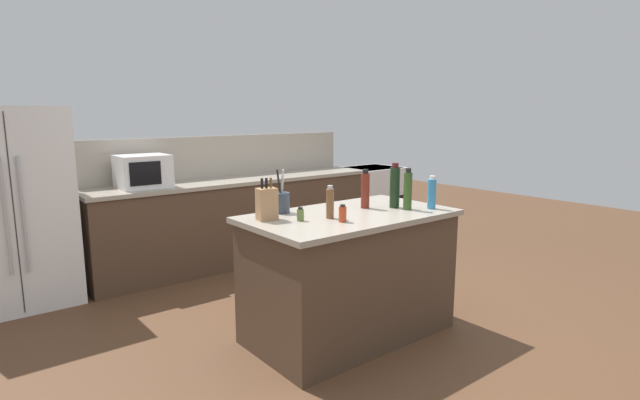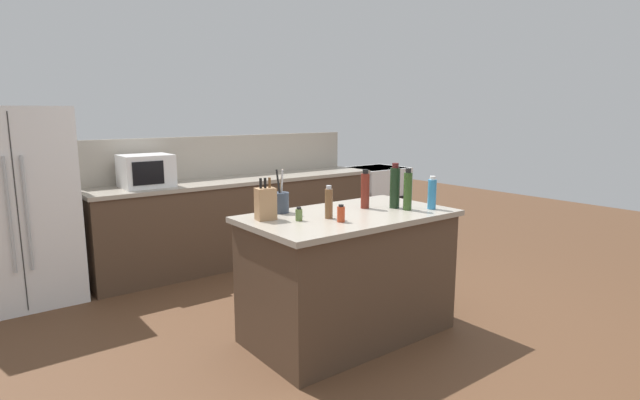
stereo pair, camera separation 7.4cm
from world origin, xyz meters
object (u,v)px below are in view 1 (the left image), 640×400
at_px(wine_bottle, 395,187).
at_px(olive_oil_bottle, 408,190).
at_px(microwave, 143,171).
at_px(utensil_crock, 281,202).
at_px(range_oven, 372,200).
at_px(vinegar_bottle, 365,190).
at_px(pepper_grinder, 330,203).
at_px(dish_soap_bottle, 432,193).
at_px(spice_jar_paprika, 343,214).
at_px(refrigerator, 8,209).
at_px(spice_jar_oregano, 300,214).
at_px(knife_block, 267,204).

distance_m(wine_bottle, olive_oil_bottle, 0.12).
bearing_deg(microwave, utensil_crock, -79.18).
distance_m(range_oven, wine_bottle, 3.05).
xyz_separation_m(microwave, vinegar_bottle, (0.97, -2.12, -0.02)).
xyz_separation_m(pepper_grinder, dish_soap_bottle, (0.83, -0.21, 0.01)).
xyz_separation_m(spice_jar_paprika, olive_oil_bottle, (0.66, 0.01, 0.09)).
xyz_separation_m(refrigerator, pepper_grinder, (1.66, -2.29, 0.19)).
height_order(range_oven, utensil_crock, utensil_crock).
bearing_deg(spice_jar_paprika, spice_jar_oregano, 135.19).
bearing_deg(spice_jar_oregano, wine_bottle, -4.77).
bearing_deg(refrigerator, wine_bottle, -44.97).
distance_m(knife_block, spice_jar_oregano, 0.24).
bearing_deg(utensil_crock, knife_block, -146.95).
bearing_deg(vinegar_bottle, olive_oil_bottle, -49.76).
bearing_deg(utensil_crock, dish_soap_bottle, -30.43).
bearing_deg(dish_soap_bottle, vinegar_bottle, 138.92).
distance_m(refrigerator, pepper_grinder, 2.84).
distance_m(knife_block, pepper_grinder, 0.44).
bearing_deg(vinegar_bottle, dish_soap_bottle, -41.08).
bearing_deg(utensil_crock, olive_oil_bottle, -31.19).
relative_size(spice_jar_oregano, vinegar_bottle, 0.32).
bearing_deg(range_oven, dish_soap_bottle, -125.81).
height_order(microwave, knife_block, microwave).
xyz_separation_m(refrigerator, knife_block, (1.29, -2.06, 0.19)).
bearing_deg(wine_bottle, vinegar_bottle, 146.13).
xyz_separation_m(range_oven, pepper_grinder, (-2.60, -2.24, 0.58)).
xyz_separation_m(range_oven, dish_soap_bottle, (-1.77, -2.45, 0.59)).
relative_size(range_oven, olive_oil_bottle, 2.91).
distance_m(microwave, wine_bottle, 2.53).
bearing_deg(microwave, spice_jar_oregano, -82.00).
height_order(knife_block, vinegar_bottle, vinegar_bottle).
distance_m(refrigerator, range_oven, 4.28).
bearing_deg(pepper_grinder, refrigerator, 125.97).
relative_size(knife_block, spice_jar_oregano, 3.04).
bearing_deg(wine_bottle, range_oven, 48.89).
bearing_deg(olive_oil_bottle, dish_soap_bottle, -26.67).
distance_m(microwave, vinegar_bottle, 2.33).
xyz_separation_m(range_oven, knife_block, (-2.97, -2.01, 0.59)).
height_order(range_oven, microwave, microwave).
relative_size(knife_block, vinegar_bottle, 0.97).
distance_m(microwave, utensil_crock, 1.91).
bearing_deg(utensil_crock, pepper_grinder, -66.62).
xyz_separation_m(refrigerator, range_oven, (4.26, -0.05, -0.39)).
distance_m(knife_block, utensil_crock, 0.26).
xyz_separation_m(utensil_crock, olive_oil_bottle, (0.82, -0.49, 0.07)).
relative_size(knife_block, olive_oil_bottle, 0.92).
height_order(wine_bottle, spice_jar_oregano, wine_bottle).
height_order(wine_bottle, spice_jar_paprika, wine_bottle).
distance_m(wine_bottle, spice_jar_oregano, 0.86).
bearing_deg(spice_jar_paprika, wine_bottle, 11.52).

